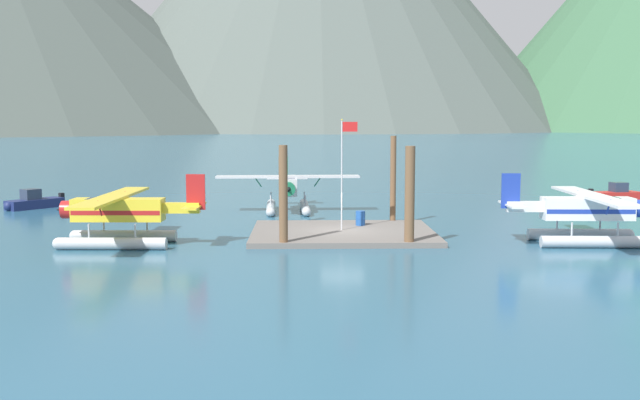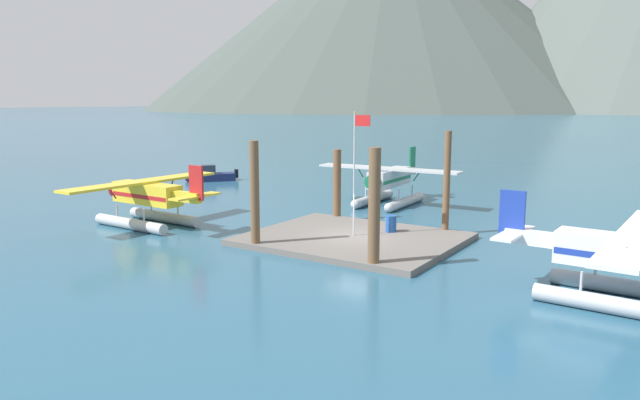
# 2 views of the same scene
# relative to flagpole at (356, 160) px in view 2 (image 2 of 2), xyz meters

# --- Properties ---
(ground_plane) EXTENTS (1200.00, 1200.00, 0.00)m
(ground_plane) POSITION_rel_flagpole_xyz_m (-0.05, -0.16, -4.29)
(ground_plane) COLOR #285670
(dock_platform) EXTENTS (10.54, 8.75, 0.30)m
(dock_platform) POSITION_rel_flagpole_xyz_m (-0.05, -0.16, -4.14)
(dock_platform) COLOR #66605B
(dock_platform) RESTS_ON ground
(piling_near_left) EXTENTS (0.45, 0.45, 5.40)m
(piling_near_left) POSITION_rel_flagpole_xyz_m (-3.39, -4.12, -1.59)
(piling_near_left) COLOR brown
(piling_near_left) RESTS_ON ground
(piling_near_right) EXTENTS (0.52, 0.52, 5.35)m
(piling_near_right) POSITION_rel_flagpole_xyz_m (3.25, -4.12, -1.62)
(piling_near_right) COLOR brown
(piling_near_right) RESTS_ON ground
(piling_far_left) EXTENTS (0.49, 0.49, 4.40)m
(piling_far_left) POSITION_rel_flagpole_xyz_m (-3.68, 4.14, -2.09)
(piling_far_left) COLOR brown
(piling_far_left) RESTS_ON ground
(piling_far_right) EXTENTS (0.37, 0.37, 5.71)m
(piling_far_right) POSITION_rel_flagpole_xyz_m (3.37, 4.05, -1.44)
(piling_far_right) COLOR brown
(piling_far_right) RESTS_ON ground
(flagpole) EXTENTS (0.95, 0.10, 6.46)m
(flagpole) POSITION_rel_flagpole_xyz_m (0.00, 0.00, 0.00)
(flagpole) COLOR silver
(flagpole) RESTS_ON dock_platform
(fuel_drum) EXTENTS (0.62, 0.62, 0.88)m
(fuel_drum) POSITION_rel_flagpole_xyz_m (1.13, 1.88, -3.55)
(fuel_drum) COLOR #1E4C99
(fuel_drum) RESTS_ON dock_platform
(mountain_ridge_east_peak) EXTENTS (398.31, 398.31, 159.83)m
(mountain_ridge_east_peak) POSITION_rel_flagpole_xyz_m (-208.22, 424.75, 75.62)
(mountain_ridge_east_peak) COLOR #424C47
(mountain_ridge_east_peak) RESTS_ON ground
(seaplane_yellow_port_aft) EXTENTS (7.98, 10.43, 3.84)m
(seaplane_yellow_port_aft) POSITION_rel_flagpole_xyz_m (-12.25, -3.29, -2.72)
(seaplane_yellow_port_aft) COLOR #B7BABF
(seaplane_yellow_port_aft) RESTS_ON ground
(seaplane_silver_bow_left) EXTENTS (10.44, 7.98, 3.84)m
(seaplane_silver_bow_left) POSITION_rel_flagpole_xyz_m (-3.50, 10.93, -2.72)
(seaplane_silver_bow_left) COLOR #B7BABF
(seaplane_silver_bow_left) RESTS_ON ground
(seaplane_white_stbd_aft) EXTENTS (7.98, 10.45, 3.84)m
(seaplane_white_stbd_aft) POSITION_rel_flagpole_xyz_m (13.05, -3.30, -2.72)
(seaplane_white_stbd_aft) COLOR #B7BABF
(seaplane_white_stbd_aft) RESTS_ON ground
(boat_navy_open_west) EXTENTS (3.83, 4.19, 1.50)m
(boat_navy_open_west) POSITION_rel_flagpole_xyz_m (-22.99, 13.36, -3.80)
(boat_navy_open_west) COLOR navy
(boat_navy_open_west) RESTS_ON ground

